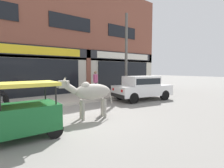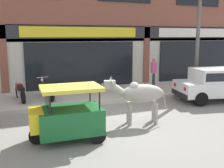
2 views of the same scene
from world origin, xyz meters
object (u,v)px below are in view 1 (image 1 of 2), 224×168
object	(u,v)px
auto_rickshaw	(21,114)
cow	(90,92)
motorcycle_1	(1,97)
pedestrian	(96,80)
car_0	(142,87)
utility_pole	(126,55)

from	to	relation	value
auto_rickshaw	cow	bearing A→B (deg)	11.20
motorcycle_1	pedestrian	bearing A→B (deg)	2.29
motorcycle_1	pedestrian	size ratio (longest dim) A/B	1.13
pedestrian	cow	bearing A→B (deg)	-125.78
cow	auto_rickshaw	xyz separation A→B (m)	(-2.49, -0.49, -0.35)
cow	car_0	xyz separation A→B (m)	(4.60, 1.48, -0.19)
auto_rickshaw	motorcycle_1	world-z (taller)	auto_rickshaw
cow	utility_pole	xyz separation A→B (m)	(4.69, 2.97, 1.85)
pedestrian	utility_pole	distance (m)	2.69
auto_rickshaw	pedestrian	world-z (taller)	pedestrian
utility_pole	motorcycle_1	bearing A→B (deg)	171.19
car_0	auto_rickshaw	size ratio (longest dim) A/B	1.89
cow	car_0	bearing A→B (deg)	17.82
cow	auto_rickshaw	world-z (taller)	cow
car_0	utility_pole	distance (m)	2.53
motorcycle_1	pedestrian	distance (m)	5.54
car_0	pedestrian	bearing A→B (deg)	118.30
car_0	cow	bearing A→B (deg)	-162.18
car_0	auto_rickshaw	bearing A→B (deg)	-164.46
auto_rickshaw	pedestrian	distance (m)	7.37
cow	motorcycle_1	bearing A→B (deg)	120.63
pedestrian	utility_pole	bearing A→B (deg)	-39.51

